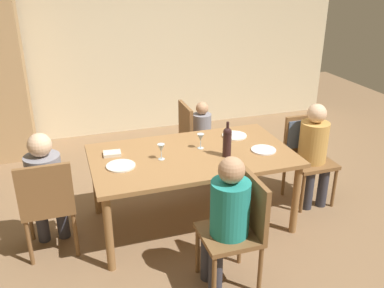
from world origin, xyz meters
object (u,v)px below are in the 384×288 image
Objects in this scene: chair_right_end at (306,146)px; person_man_guest at (314,148)px; chair_left_end at (48,201)px; handbag at (228,163)px; chair_far_right at (195,136)px; dining_table at (192,161)px; wine_glass_near_left at (201,138)px; dinner_plate_guest_left at (121,166)px; dinner_plate_guest_right at (264,150)px; dinner_plate_host at (234,136)px; person_man_bearded at (46,183)px; person_child_small at (204,133)px; person_woman_host at (227,214)px; wine_glass_centre at (161,149)px; wine_bottle_tall_green at (227,141)px; chair_near at (240,225)px.

person_man_guest is (0.00, -0.15, 0.05)m from chair_right_end.
chair_left_end reaches higher than handbag.
person_man_guest reaches higher than chair_far_right.
dining_table is 2.04× the size of chair_right_end.
wine_glass_near_left is at bearing -128.62° from handbag.
wine_glass_near_left is 0.58× the size of dinner_plate_guest_left.
person_man_guest is 0.67m from dinner_plate_guest_right.
handbag is at bearing 49.81° from dining_table.
person_man_guest reaches higher than dinner_plate_host.
person_man_bearded is 1.98m from person_child_small.
person_woman_host reaches higher than dinner_plate_guest_left.
wine_glass_near_left is 1.29m from handbag.
person_man_guest is 1.64m from wine_glass_centre.
wine_glass_centre reaches higher than dinner_plate_guest_left.
wine_bottle_tall_green is 2.26× the size of wine_glass_near_left.
chair_far_right is 2.74× the size of wine_bottle_tall_green.
chair_right_end reaches higher than handbag.
handbag is (0.44, -0.00, -0.42)m from chair_far_right.
dinner_plate_host is (1.87, 0.25, 0.11)m from person_man_bearded.
wine_bottle_tall_green reaches higher than chair_far_right.
dinner_plate_guest_left is (-0.68, -0.06, 0.08)m from dining_table.
wine_bottle_tall_green is (-1.03, -0.12, 0.26)m from person_man_guest.
wine_glass_centre is at bearing -34.12° from chair_far_right.
wine_glass_centre reaches higher than dining_table.
chair_right_end is at bearing 5.25° from wine_glass_centre.
dinner_plate_guest_right is at bearing -3.63° from dinner_plate_guest_left.
person_child_small reaches higher than dinner_plate_guest_right.
chair_far_right reaches higher than dinner_plate_guest_left.
person_child_small is (0.11, -0.00, 0.03)m from chair_far_right.
person_child_small reaches higher than wine_glass_near_left.
wine_glass_near_left reaches higher than dinner_plate_guest_right.
person_child_small is at bearing -11.13° from chair_near.
wine_glass_near_left is at bearing 1.33° from chair_right_end.
chair_right_end is 6.17× the size of wine_glass_near_left.
dinner_plate_host and dinner_plate_guest_left have the same top height.
dining_table reaches higher than handbag.
dining_table is at bearing 3.78° from chair_left_end.
person_man_bearded is at bearing 175.14° from dinner_plate_guest_right.
person_child_small reaches higher than chair_right_end.
dinner_plate_host is (1.87, 0.36, 0.22)m from chair_left_end.
wine_glass_centre is (1.02, 0.06, 0.32)m from chair_left_end.
wine_glass_centre is at bearing 173.06° from dinner_plate_guest_right.
chair_left_end reaches higher than dinner_plate_host.
dining_table is at bearing -1.11° from person_man_guest.
dinner_plate_guest_right is at bearing -95.54° from handbag.
chair_left_end reaches higher than dinner_plate_guest_left.
wine_glass_centre is at bearing -138.81° from handbag.
wine_bottle_tall_green is at bearing -26.75° from dining_table.
chair_near is at bearing -30.47° from chair_left_end.
chair_right_end is at bearing 5.36° from dining_table.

